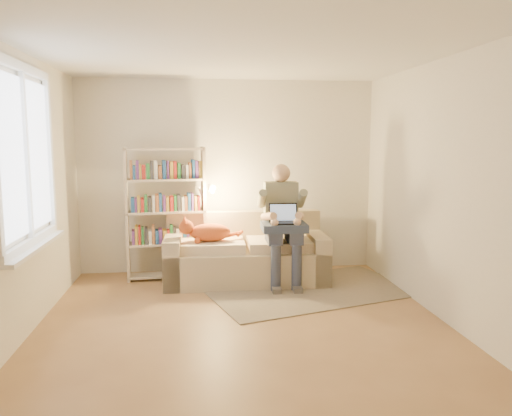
{
  "coord_description": "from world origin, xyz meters",
  "views": [
    {
      "loc": [
        -0.44,
        -4.56,
        1.8
      ],
      "look_at": [
        0.24,
        1.0,
        1.03
      ],
      "focal_mm": 35.0,
      "sensor_mm": 36.0,
      "label": 1
    }
  ],
  "objects": [
    {
      "name": "floor",
      "position": [
        0.0,
        0.0,
        0.0
      ],
      "size": [
        4.5,
        4.5,
        0.0
      ],
      "primitive_type": "plane",
      "color": "olive",
      "rests_on": "ground"
    },
    {
      "name": "ceiling",
      "position": [
        0.0,
        0.0,
        2.6
      ],
      "size": [
        4.0,
        4.5,
        0.02
      ],
      "primitive_type": "cube",
      "color": "white",
      "rests_on": "wall_back"
    },
    {
      "name": "wall_left",
      "position": [
        -2.0,
        0.0,
        1.3
      ],
      "size": [
        0.02,
        4.5,
        2.6
      ],
      "primitive_type": "cube",
      "color": "silver",
      "rests_on": "floor"
    },
    {
      "name": "wall_right",
      "position": [
        2.0,
        0.0,
        1.3
      ],
      "size": [
        0.02,
        4.5,
        2.6
      ],
      "primitive_type": "cube",
      "color": "silver",
      "rests_on": "floor"
    },
    {
      "name": "wall_back",
      "position": [
        0.0,
        2.25,
        1.3
      ],
      "size": [
        4.0,
        0.02,
        2.6
      ],
      "primitive_type": "cube",
      "color": "silver",
      "rests_on": "floor"
    },
    {
      "name": "wall_front",
      "position": [
        0.0,
        -2.25,
        1.3
      ],
      "size": [
        4.0,
        0.02,
        2.6
      ],
      "primitive_type": "cube",
      "color": "silver",
      "rests_on": "floor"
    },
    {
      "name": "window",
      "position": [
        -1.95,
        0.2,
        1.38
      ],
      "size": [
        0.12,
        1.52,
        1.69
      ],
      "color": "white",
      "rests_on": "wall_left"
    },
    {
      "name": "sofa",
      "position": [
        0.18,
        1.67,
        0.31
      ],
      "size": [
        2.05,
        0.97,
        0.86
      ],
      "rotation": [
        0.0,
        0.0,
        -0.03
      ],
      "color": "tan",
      "rests_on": "floor"
    },
    {
      "name": "person",
      "position": [
        0.63,
        1.5,
        0.84
      ],
      "size": [
        0.44,
        0.69,
        1.5
      ],
      "rotation": [
        0.0,
        0.0,
        -0.03
      ],
      "color": "gray",
      "rests_on": "sofa"
    },
    {
      "name": "cat",
      "position": [
        -0.32,
        1.55,
        0.67
      ],
      "size": [
        0.77,
        0.28,
        0.28
      ],
      "rotation": [
        0.0,
        0.0,
        -0.03
      ],
      "color": "orange",
      "rests_on": "sofa"
    },
    {
      "name": "blanket",
      "position": [
        0.64,
        1.35,
        0.75
      ],
      "size": [
        0.55,
        0.46,
        0.09
      ],
      "primitive_type": "cube",
      "rotation": [
        0.0,
        0.0,
        -0.03
      ],
      "color": "#2B364C",
      "rests_on": "person"
    },
    {
      "name": "laptop",
      "position": [
        0.64,
        1.36,
        0.85
      ],
      "size": [
        0.36,
        0.3,
        0.31
      ],
      "rotation": [
        0.0,
        0.0,
        -0.03
      ],
      "color": "black",
      "rests_on": "blanket"
    },
    {
      "name": "bookshelf",
      "position": [
        -0.82,
        1.9,
        0.94
      ],
      "size": [
        1.15,
        0.36,
        1.71
      ],
      "rotation": [
        0.0,
        0.0,
        0.1
      ],
      "color": "beige",
      "rests_on": "floor"
    },
    {
      "name": "rug",
      "position": [
        0.92,
        1.13,
        0.01
      ],
      "size": [
        2.72,
        2.07,
        0.01
      ],
      "primitive_type": "cube",
      "rotation": [
        0.0,
        0.0,
        0.3
      ],
      "color": "#80715D",
      "rests_on": "floor"
    }
  ]
}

